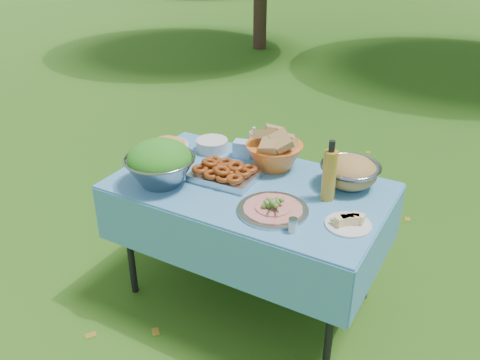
% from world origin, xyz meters
% --- Properties ---
extents(ground, '(80.00, 80.00, 0.00)m').
position_xyz_m(ground, '(0.00, 0.00, 0.00)').
color(ground, '#153A0A').
rests_on(ground, ground).
extents(picnic_table, '(1.46, 0.86, 0.76)m').
position_xyz_m(picnic_table, '(0.00, 0.00, 0.38)').
color(picnic_table, '#84D4FF').
rests_on(picnic_table, ground).
extents(salad_bowl, '(0.48, 0.48, 0.25)m').
position_xyz_m(salad_bowl, '(-0.42, -0.22, 0.88)').
color(salad_bowl, gray).
rests_on(salad_bowl, picnic_table).
extents(pasta_bowl_white, '(0.32, 0.32, 0.14)m').
position_xyz_m(pasta_bowl_white, '(-0.57, 0.04, 0.83)').
color(pasta_bowl_white, silver).
rests_on(pasta_bowl_white, picnic_table).
extents(plate_stack, '(0.21, 0.21, 0.07)m').
position_xyz_m(plate_stack, '(-0.41, 0.27, 0.80)').
color(plate_stack, silver).
rests_on(plate_stack, picnic_table).
extents(wipes_box, '(0.12, 0.10, 0.10)m').
position_xyz_m(wipes_box, '(-0.20, 0.29, 0.81)').
color(wipes_box, '#92C6F8').
rests_on(wipes_box, picnic_table).
extents(sanitizer_bottle, '(0.06, 0.06, 0.16)m').
position_xyz_m(sanitizer_bottle, '(-0.18, 0.38, 0.84)').
color(sanitizer_bottle, pink).
rests_on(sanitizer_bottle, picnic_table).
extents(bread_bowl, '(0.37, 0.37, 0.22)m').
position_xyz_m(bread_bowl, '(0.02, 0.26, 0.87)').
color(bread_bowl, orange).
rests_on(bread_bowl, picnic_table).
extents(pasta_bowl_steel, '(0.37, 0.37, 0.17)m').
position_xyz_m(pasta_bowl_steel, '(0.47, 0.26, 0.85)').
color(pasta_bowl_steel, gray).
rests_on(pasta_bowl_steel, picnic_table).
extents(fried_tray, '(0.36, 0.26, 0.08)m').
position_xyz_m(fried_tray, '(-0.15, -0.02, 0.80)').
color(fried_tray, '#BCBDC1').
rests_on(fried_tray, picnic_table).
extents(charcuterie_platter, '(0.46, 0.46, 0.08)m').
position_xyz_m(charcuterie_platter, '(0.23, -0.18, 0.80)').
color(charcuterie_platter, '#A9AAB0').
rests_on(charcuterie_platter, picnic_table).
extents(oil_bottle, '(0.09, 0.09, 0.32)m').
position_xyz_m(oil_bottle, '(0.42, 0.07, 0.92)').
color(oil_bottle, '#B08626').
rests_on(oil_bottle, picnic_table).
extents(cheese_plate, '(0.23, 0.23, 0.06)m').
position_xyz_m(cheese_plate, '(0.60, -0.12, 0.79)').
color(cheese_plate, silver).
rests_on(cheese_plate, picnic_table).
extents(shaker, '(0.06, 0.06, 0.07)m').
position_xyz_m(shaker, '(0.39, -0.30, 0.80)').
color(shaker, silver).
rests_on(shaker, picnic_table).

